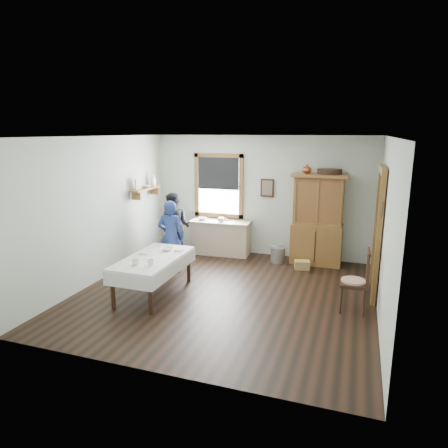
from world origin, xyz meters
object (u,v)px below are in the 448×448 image
at_px(work_counter, 220,237).
at_px(pail, 278,255).
at_px(wicker_basket, 302,265).
at_px(figure_dark, 175,229).
at_px(china_hutch, 317,220).
at_px(dining_table, 154,276).
at_px(spindle_chair, 354,280).
at_px(woman_blue, 171,239).

height_order(work_counter, pail, work_counter).
xyz_separation_m(wicker_basket, figure_dark, (-2.76, -0.24, 0.60)).
height_order(china_hutch, wicker_basket, china_hutch).
relative_size(wicker_basket, figure_dark, 0.22).
bearing_deg(dining_table, pail, 54.79).
xyz_separation_m(dining_table, figure_dark, (-0.49, 1.90, 0.35)).
bearing_deg(spindle_chair, dining_table, -175.02).
bearing_deg(spindle_chair, work_counter, 141.74).
relative_size(dining_table, woman_blue, 1.24).
bearing_deg(spindle_chair, pail, 126.38).
relative_size(china_hutch, spindle_chair, 1.88).
xyz_separation_m(work_counter, dining_table, (-0.33, -2.59, -0.06)).
relative_size(pail, wicker_basket, 1.10).
height_order(dining_table, wicker_basket, dining_table).
height_order(work_counter, woman_blue, woman_blue).
relative_size(china_hutch, woman_blue, 1.42).
relative_size(work_counter, wicker_basket, 4.54).
distance_m(china_hutch, woman_blue, 3.09).
distance_m(dining_table, woman_blue, 1.19).
bearing_deg(figure_dark, dining_table, -80.35).
bearing_deg(spindle_chair, woman_blue, 166.48).
bearing_deg(pail, figure_dark, -166.77).
distance_m(china_hutch, pail, 1.13).
xyz_separation_m(work_counter, spindle_chair, (2.98, -2.18, 0.12)).
height_order(wicker_basket, figure_dark, figure_dark).
bearing_deg(work_counter, woman_blue, -112.84).
height_order(pail, figure_dark, figure_dark).
distance_m(dining_table, pail, 2.97).
relative_size(work_counter, woman_blue, 1.01).
distance_m(pail, wicker_basket, 0.63).
bearing_deg(pail, dining_table, -125.21).
bearing_deg(spindle_chair, wicker_basket, 118.84).
height_order(work_counter, figure_dark, figure_dark).
xyz_separation_m(china_hutch, spindle_chair, (0.81, -2.19, -0.45)).
bearing_deg(work_counter, wicker_basket, -15.77).
xyz_separation_m(dining_table, wicker_basket, (2.27, 2.14, -0.25)).
height_order(china_hutch, dining_table, china_hutch).
relative_size(spindle_chair, figure_dark, 0.75).
height_order(wicker_basket, woman_blue, woman_blue).
xyz_separation_m(work_counter, wicker_basket, (1.94, -0.45, -0.30)).
height_order(dining_table, woman_blue, woman_blue).
height_order(china_hutch, spindle_chair, china_hutch).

